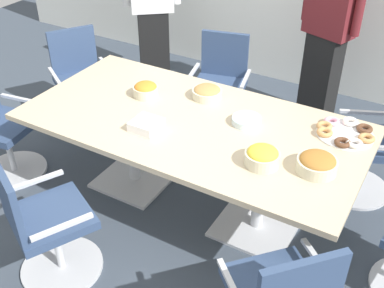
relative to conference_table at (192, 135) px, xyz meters
The scene contains 15 objects.
ground_plane 0.63m from the conference_table, ahead, with size 10.00×10.00×0.01m, color #3D4754.
conference_table is the anchor object (origin of this frame).
office_chair_0 1.15m from the conference_table, 107.01° to the left, with size 0.65×0.65×0.91m.
office_chair_1 1.61m from the conference_table, 161.25° to the left, with size 0.74×0.74×0.91m.
office_chair_3 1.17m from the conference_table, 112.44° to the right, with size 0.73×0.73×0.91m.
office_chair_6 1.40m from the conference_table, 36.37° to the left, with size 0.71×0.71×0.91m.
person_standing_0 2.16m from the conference_table, 131.45° to the left, with size 0.52×0.45×1.72m.
person_standing_1 1.82m from the conference_table, 76.49° to the left, with size 0.60×0.35×1.83m.
snack_bowl_chips_yellow 0.69m from the conference_table, 20.00° to the right, with size 0.22×0.22×0.12m.
snack_bowl_chips_orange 0.53m from the conference_table, 164.35° to the left, with size 0.19×0.19×0.11m.
snack_bowl_cookies 0.39m from the conference_table, 101.42° to the left, with size 0.23×0.23×0.09m.
snack_bowl_pretzels 0.96m from the conference_table, ahead, with size 0.24×0.24×0.12m.
donut_platter 1.04m from the conference_table, 19.81° to the left, with size 0.39×0.39×0.04m.
plate_stack 0.41m from the conference_table, 23.84° to the left, with size 0.20×0.20×0.05m.
napkin_pile 0.37m from the conference_table, 129.86° to the right, with size 0.19×0.19×0.07m, color white.
Camera 1 is at (1.42, -2.44, 2.49)m, focal length 44.32 mm.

